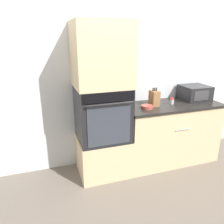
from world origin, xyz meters
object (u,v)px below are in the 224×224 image
at_px(microwave, 195,93).
at_px(knife_block, 154,98).
at_px(bowl, 147,107).
at_px(condiment_jar_near, 151,100).
at_px(condiment_jar_mid, 133,107).
at_px(condiment_jar_far, 172,101).
at_px(wall_oven, 102,113).

distance_m(microwave, knife_block, 0.75).
bearing_deg(knife_block, bowl, -150.29).
xyz_separation_m(condiment_jar_near, condiment_jar_mid, (-0.37, -0.18, -0.01)).
bearing_deg(condiment_jar_far, microwave, 12.70).
bearing_deg(bowl, condiment_jar_far, 9.70).
distance_m(wall_oven, condiment_jar_far, 1.03).
bearing_deg(microwave, bowl, -168.74).
bearing_deg(condiment_jar_far, knife_block, 177.55).
bearing_deg(bowl, wall_oven, 172.17).
bearing_deg(wall_oven, condiment_jar_near, 9.77).
height_order(microwave, condiment_jar_far, microwave).
height_order(wall_oven, condiment_jar_mid, wall_oven).
bearing_deg(condiment_jar_near, wall_oven, -170.23).
relative_size(condiment_jar_near, condiment_jar_far, 0.97).
distance_m(wall_oven, microwave, 1.50).
bearing_deg(wall_oven, condiment_jar_far, -0.50).
height_order(wall_oven, condiment_jar_near, wall_oven).
xyz_separation_m(knife_block, bowl, (-0.15, -0.09, -0.08)).
relative_size(microwave, knife_block, 1.58).
bearing_deg(bowl, microwave, 11.26).
xyz_separation_m(knife_block, condiment_jar_far, (0.28, -0.01, -0.06)).
bearing_deg(condiment_jar_mid, bowl, -10.19).
xyz_separation_m(wall_oven, microwave, (1.49, 0.10, 0.14)).
bearing_deg(condiment_jar_mid, condiment_jar_far, 3.68).
bearing_deg(bowl, knife_block, 29.71).
height_order(knife_block, condiment_jar_near, knife_block).
bearing_deg(condiment_jar_mid, wall_oven, 173.26).
bearing_deg(knife_block, condiment_jar_mid, -171.30).
xyz_separation_m(microwave, condiment_jar_mid, (-1.08, -0.14, -0.08)).
xyz_separation_m(wall_oven, knife_block, (0.75, 0.00, 0.14)).
distance_m(wall_oven, knife_block, 0.76).
distance_m(wall_oven, bowl, 0.61).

